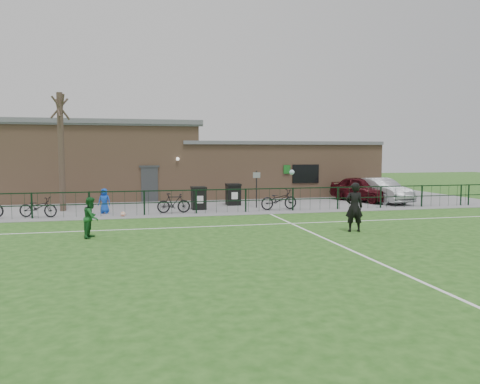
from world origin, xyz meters
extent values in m
plane|color=#225017|center=(0.00, 0.00, 0.00)|extent=(90.00, 90.00, 0.00)
cube|color=slate|center=(0.00, 13.50, 0.01)|extent=(34.00, 13.00, 0.02)
cube|color=white|center=(0.00, 7.80, 0.00)|extent=(28.00, 0.10, 0.01)
cube|color=white|center=(0.00, 4.00, 0.00)|extent=(28.00, 0.10, 0.01)
cube|color=white|center=(2.00, 0.00, 0.00)|extent=(0.10, 16.00, 0.01)
cube|color=black|center=(0.00, 8.00, 0.60)|extent=(28.00, 0.10, 1.20)
cylinder|color=#413127|center=(-8.00, 10.50, 3.00)|extent=(0.30, 0.30, 6.00)
cube|color=black|center=(-1.15, 9.63, 0.57)|extent=(0.73, 0.83, 1.10)
cube|color=black|center=(1.05, 11.17, 0.58)|extent=(0.75, 0.85, 1.12)
cylinder|color=black|center=(2.00, 9.62, 1.02)|extent=(0.07, 0.07, 2.00)
imported|color=#3F0B12|center=(9.19, 11.26, 0.78)|extent=(3.11, 4.79, 1.52)
imported|color=#9A9CA1|center=(9.89, 10.44, 0.74)|extent=(2.20, 4.57, 1.45)
imported|color=black|center=(-8.80, 8.37, 0.49)|extent=(1.89, 1.10, 0.94)
imported|color=black|center=(-2.56, 8.45, 0.51)|extent=(1.63, 0.47, 0.98)
imported|color=black|center=(2.92, 8.53, 0.55)|extent=(2.07, 0.92, 1.05)
imported|color=blue|center=(-5.89, 9.05, 0.63)|extent=(0.69, 0.55, 1.23)
imported|color=black|center=(3.66, 1.56, 0.94)|extent=(0.75, 0.56, 1.88)
sphere|color=white|center=(2.17, 4.46, 2.16)|extent=(0.22, 0.22, 0.22)
imported|color=#1A5E26|center=(-6.00, 2.54, 0.73)|extent=(0.70, 0.81, 1.45)
sphere|color=white|center=(-4.99, 7.78, 0.12)|extent=(0.24, 0.24, 0.24)
cube|color=#9F7759|center=(0.00, 16.50, 1.75)|extent=(24.00, 5.00, 3.50)
cube|color=#9F7759|center=(-6.24, 16.50, 4.10)|extent=(11.52, 5.00, 1.20)
cube|color=slate|center=(-6.24, 16.50, 4.82)|extent=(12.02, 5.40, 0.28)
cube|color=slate|center=(5.28, 16.50, 3.60)|extent=(13.44, 5.30, 0.22)
cube|color=#383A3D|center=(-3.50, 13.97, 1.05)|extent=(1.00, 0.08, 2.10)
cube|color=black|center=(6.50, 13.97, 1.60)|extent=(1.80, 0.08, 1.20)
cube|color=#19661E|center=(5.20, 13.92, 1.90)|extent=(0.45, 0.04, 0.55)
camera|label=1|loc=(-4.62, -14.65, 3.07)|focal=35.00mm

